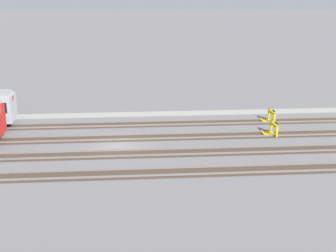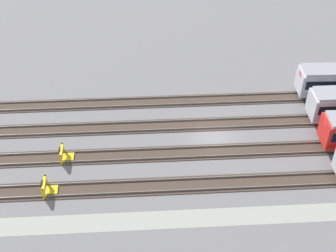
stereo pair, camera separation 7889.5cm
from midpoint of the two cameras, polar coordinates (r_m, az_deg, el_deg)
name	(u,v)px [view 1 (the left image)]	position (r m, az deg, el deg)	size (l,w,h in m)	color
ground_plane	(117,146)	(23.63, -26.95, -66.20)	(400.00, 400.00, 0.00)	slate
service_walkway	(120,115)	(26.65, -15.50, -43.97)	(54.00, 2.00, 0.01)	#9E9E93
rail_track_nearest	(119,124)	(25.01, -18.14, -51.72)	(90.00, 2.23, 0.21)	#47382D
rail_track_near_inner	(118,138)	(23.87, -23.02, -61.26)	(90.00, 2.24, 0.21)	#47382D
rail_track_middle	(116,154)	(23.50, -32.96, -71.04)	(90.00, 2.24, 0.21)	#47382D
rail_track_far_inner	(115,174)	(23.94, -59.53, -79.34)	(90.00, 2.23, 0.21)	#47382D
bumper_stop_nearest_track	(269,117)	(26.97, 35.34, -44.26)	(1.36, 2.01, 1.22)	gold
bumper_stop_near_inner_track	(271,130)	(25.45, 42.22, -52.32)	(1.35, 2.00, 1.22)	gold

